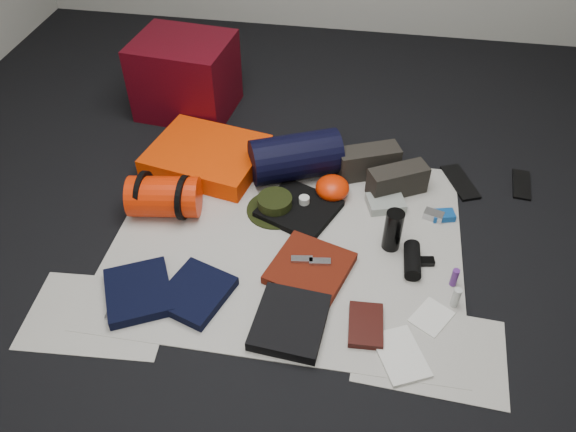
% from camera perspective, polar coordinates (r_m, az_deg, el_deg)
% --- Properties ---
extents(floor, '(4.50, 4.50, 0.02)m').
position_cam_1_polar(floor, '(2.64, -0.07, -2.63)').
color(floor, black).
rests_on(floor, ground).
extents(newspaper_mat, '(1.60, 1.30, 0.01)m').
position_cam_1_polar(newspaper_mat, '(2.63, -0.07, -2.44)').
color(newspaper_mat, silver).
rests_on(newspaper_mat, floor).
extents(newspaper_sheet_front_left, '(0.61, 0.44, 0.00)m').
position_cam_1_polar(newspaper_sheet_front_left, '(2.48, -18.71, -9.43)').
color(newspaper_sheet_front_left, silver).
rests_on(newspaper_sheet_front_left, floor).
extents(newspaper_sheet_front_right, '(0.60, 0.43, 0.00)m').
position_cam_1_polar(newspaper_sheet_front_right, '(2.32, 14.23, -13.11)').
color(newspaper_sheet_front_right, silver).
rests_on(newspaper_sheet_front_right, floor).
extents(red_cabinet, '(0.58, 0.50, 0.45)m').
position_cam_1_polar(red_cabinet, '(3.44, -10.36, 13.80)').
color(red_cabinet, '#49050F').
rests_on(red_cabinet, floor).
extents(sleeping_pad, '(0.66, 0.58, 0.10)m').
position_cam_1_polar(sleeping_pad, '(3.05, -8.25, 6.06)').
color(sleeping_pad, '#F43C02').
rests_on(sleeping_pad, newspaper_mat).
extents(stuff_sack, '(0.36, 0.24, 0.20)m').
position_cam_1_polar(stuff_sack, '(2.76, -12.46, 1.94)').
color(stuff_sack, red).
rests_on(stuff_sack, newspaper_mat).
extents(sack_strap_left, '(0.02, 0.22, 0.22)m').
position_cam_1_polar(sack_strap_left, '(2.79, -14.42, 2.28)').
color(sack_strap_left, black).
rests_on(sack_strap_left, newspaper_mat).
extents(sack_strap_right, '(0.02, 0.22, 0.22)m').
position_cam_1_polar(sack_strap_right, '(2.72, -10.52, 1.86)').
color(sack_strap_right, black).
rests_on(sack_strap_right, newspaper_mat).
extents(navy_duffel, '(0.51, 0.40, 0.24)m').
position_cam_1_polar(navy_duffel, '(2.90, 0.77, 6.03)').
color(navy_duffel, black).
rests_on(navy_duffel, newspaper_mat).
extents(boonie_brim, '(0.29, 0.29, 0.01)m').
position_cam_1_polar(boonie_brim, '(2.77, -1.34, 0.66)').
color(boonie_brim, black).
rests_on(boonie_brim, newspaper_mat).
extents(boonie_crown, '(0.17, 0.17, 0.07)m').
position_cam_1_polar(boonie_crown, '(2.74, -1.35, 1.29)').
color(boonie_crown, black).
rests_on(boonie_crown, boonie_brim).
extents(hiking_boot_left, '(0.34, 0.23, 0.16)m').
position_cam_1_polar(hiking_boot_left, '(2.96, 8.13, 5.47)').
color(hiking_boot_left, '#28241F').
rests_on(hiking_boot_left, newspaper_mat).
extents(hiking_boot_right, '(0.31, 0.24, 0.15)m').
position_cam_1_polar(hiking_boot_right, '(2.88, 11.06, 3.54)').
color(hiking_boot_right, '#28241F').
rests_on(hiking_boot_right, newspaper_mat).
extents(flip_flop_left, '(0.20, 0.30, 0.02)m').
position_cam_1_polar(flip_flop_left, '(3.06, 17.09, 3.31)').
color(flip_flop_left, black).
rests_on(flip_flop_left, floor).
extents(flip_flop_right, '(0.11, 0.24, 0.01)m').
position_cam_1_polar(flip_flop_right, '(3.16, 22.62, 2.97)').
color(flip_flop_right, black).
rests_on(flip_flop_right, floor).
extents(trousers_navy_a, '(0.37, 0.39, 0.05)m').
position_cam_1_polar(trousers_navy_a, '(2.47, -14.95, -7.46)').
color(trousers_navy_a, black).
rests_on(trousers_navy_a, newspaper_mat).
extents(trousers_navy_b, '(0.33, 0.35, 0.04)m').
position_cam_1_polar(trousers_navy_b, '(2.42, -9.35, -7.72)').
color(trousers_navy_b, black).
rests_on(trousers_navy_b, newspaper_mat).
extents(trousers_charcoal, '(0.30, 0.34, 0.05)m').
position_cam_1_polar(trousers_charcoal, '(2.29, 0.19, -10.71)').
color(trousers_charcoal, black).
rests_on(trousers_charcoal, newspaper_mat).
extents(black_tshirt, '(0.43, 0.42, 0.03)m').
position_cam_1_polar(black_tshirt, '(2.75, 1.13, 0.73)').
color(black_tshirt, black).
rests_on(black_tshirt, newspaper_mat).
extents(red_shirt, '(0.40, 0.40, 0.04)m').
position_cam_1_polar(red_shirt, '(2.48, 2.26, -5.31)').
color(red_shirt, '#571509').
rests_on(red_shirt, newspaper_mat).
extents(orange_stuff_sack, '(0.19, 0.19, 0.11)m').
position_cam_1_polar(orange_stuff_sack, '(2.82, 4.53, 2.86)').
color(orange_stuff_sack, red).
rests_on(orange_stuff_sack, newspaper_mat).
extents(first_aid_pouch, '(0.21, 0.18, 0.04)m').
position_cam_1_polar(first_aid_pouch, '(2.82, 9.89, 1.32)').
color(first_aid_pouch, gray).
rests_on(first_aid_pouch, newspaper_mat).
extents(water_bottle, '(0.08, 0.08, 0.21)m').
position_cam_1_polar(water_bottle, '(2.56, 10.61, -1.44)').
color(water_bottle, black).
rests_on(water_bottle, newspaper_mat).
extents(speaker, '(0.08, 0.19, 0.07)m').
position_cam_1_polar(speaker, '(2.55, 12.51, -4.40)').
color(speaker, black).
rests_on(speaker, newspaper_mat).
extents(compact_camera, '(0.10, 0.08, 0.04)m').
position_cam_1_polar(compact_camera, '(2.80, 14.57, 0.07)').
color(compact_camera, '#B1B0B5').
rests_on(compact_camera, newspaper_mat).
extents(cyan_case, '(0.12, 0.09, 0.03)m').
position_cam_1_polar(cyan_case, '(2.82, 15.47, 0.06)').
color(cyan_case, navy).
rests_on(cyan_case, newspaper_mat).
extents(toiletry_purple, '(0.04, 0.04, 0.09)m').
position_cam_1_polar(toiletry_purple, '(2.51, 16.55, -6.00)').
color(toiletry_purple, '#57267B').
rests_on(toiletry_purple, newspaper_mat).
extents(toiletry_clear, '(0.04, 0.04, 0.10)m').
position_cam_1_polar(toiletry_clear, '(2.44, 16.70, -7.94)').
color(toiletry_clear, '#B2B7B2').
rests_on(toiletry_clear, newspaper_mat).
extents(paperback_book, '(0.15, 0.22, 0.03)m').
position_cam_1_polar(paperback_book, '(2.32, 7.91, -10.92)').
color(paperback_book, black).
rests_on(paperback_book, newspaper_mat).
extents(map_booklet, '(0.25, 0.28, 0.01)m').
position_cam_1_polar(map_booklet, '(2.27, 11.35, -13.68)').
color(map_booklet, silver).
rests_on(map_booklet, newspaper_mat).
extents(map_printout, '(0.20, 0.21, 0.01)m').
position_cam_1_polar(map_printout, '(2.41, 14.37, -9.91)').
color(map_printout, silver).
rests_on(map_printout, newspaper_mat).
extents(sunglasses, '(0.11, 0.06, 0.03)m').
position_cam_1_polar(sunglasses, '(2.58, 13.50, -4.51)').
color(sunglasses, black).
rests_on(sunglasses, newspaper_mat).
extents(key_cluster, '(0.07, 0.07, 0.01)m').
position_cam_1_polar(key_cluster, '(2.45, -17.10, -9.34)').
color(key_cluster, '#B1B0B5').
rests_on(key_cluster, newspaper_mat).
extents(tape_roll, '(0.05, 0.05, 0.04)m').
position_cam_1_polar(tape_roll, '(2.75, 1.65, 1.63)').
color(tape_roll, silver).
rests_on(tape_roll, black_tshirt).
extents(energy_bar_a, '(0.10, 0.05, 0.01)m').
position_cam_1_polar(energy_bar_a, '(2.47, 1.42, -4.42)').
color(energy_bar_a, '#B1B0B5').
rests_on(energy_bar_a, red_shirt).
extents(energy_bar_b, '(0.10, 0.05, 0.01)m').
position_cam_1_polar(energy_bar_b, '(2.47, 3.26, -4.64)').
color(energy_bar_b, '#B1B0B5').
rests_on(energy_bar_b, red_shirt).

